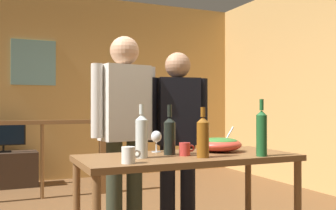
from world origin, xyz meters
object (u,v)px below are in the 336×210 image
(wine_bottle_dark, at_px, (170,135))
(wine_bottle_amber, at_px, (203,136))
(wine_bottle_clear, at_px, (142,135))
(person_standing_right, at_px, (178,130))
(wine_bottle_green, at_px, (262,132))
(stair_railing, at_px, (21,147))
(person_standing_left, at_px, (124,122))
(mug_red, at_px, (185,149))
(flat_screen_tv, at_px, (4,135))
(wine_glass, at_px, (156,138))
(framed_picture, at_px, (34,63))
(tv_console, at_px, (3,170))
(salad_bowl, at_px, (219,144))
(serving_table, at_px, (188,168))
(mug_white, at_px, (129,155))

(wine_bottle_dark, bearing_deg, wine_bottle_amber, -58.62)
(wine_bottle_clear, height_order, person_standing_right, person_standing_right)
(wine_bottle_green, bearing_deg, wine_bottle_clear, 162.80)
(wine_bottle_green, bearing_deg, wine_bottle_dark, 148.60)
(stair_railing, xyz_separation_m, person_standing_left, (0.68, -1.97, 0.35))
(wine_bottle_amber, height_order, mug_red, wine_bottle_amber)
(wine_bottle_clear, height_order, mug_red, wine_bottle_clear)
(wine_bottle_clear, bearing_deg, person_standing_right, 50.07)
(flat_screen_tv, height_order, wine_glass, wine_glass)
(wine_bottle_clear, xyz_separation_m, person_standing_left, (0.10, 0.69, 0.06))
(flat_screen_tv, relative_size, person_standing_left, 0.34)
(framed_picture, height_order, wine_bottle_dark, framed_picture)
(flat_screen_tv, relative_size, wine_bottle_dark, 1.70)
(wine_bottle_green, bearing_deg, tv_console, 111.60)
(stair_railing, bearing_deg, wine_bottle_dark, -72.58)
(salad_bowl, relative_size, wine_glass, 2.12)
(wine_glass, xyz_separation_m, wine_bottle_dark, (0.03, -0.17, 0.03))
(wine_glass, bearing_deg, flat_screen_tv, 106.24)
(framed_picture, height_order, serving_table, framed_picture)
(wine_bottle_clear, bearing_deg, tv_console, 101.92)
(flat_screen_tv, height_order, mug_red, flat_screen_tv)
(stair_railing, xyz_separation_m, wine_bottle_clear, (0.58, -2.66, 0.30))
(wine_glass, distance_m, wine_bottle_amber, 0.42)
(tv_console, distance_m, wine_glass, 3.51)
(wine_glass, bearing_deg, mug_white, -128.05)
(framed_picture, xyz_separation_m, person_standing_right, (0.91, -3.17, -0.86))
(salad_bowl, xyz_separation_m, wine_bottle_clear, (-0.63, -0.11, 0.09))
(stair_railing, relative_size, serving_table, 2.14)
(wine_glass, bearing_deg, person_standing_right, 49.38)
(wine_glass, bearing_deg, tv_console, 106.10)
(wine_bottle_amber, height_order, wine_bottle_green, wine_bottle_green)
(wine_bottle_clear, bearing_deg, wine_glass, 51.29)
(wine_bottle_clear, distance_m, wine_bottle_dark, 0.25)
(wine_bottle_clear, height_order, mug_white, wine_bottle_clear)
(framed_picture, bearing_deg, flat_screen_tv, -142.64)
(framed_picture, distance_m, salad_bowl, 3.98)
(wine_bottle_dark, distance_m, person_standing_right, 0.70)
(tv_console, distance_m, mug_red, 3.77)
(wine_bottle_amber, distance_m, wine_bottle_green, 0.40)
(wine_bottle_dark, relative_size, person_standing_left, 0.20)
(stair_railing, bearing_deg, wine_bottle_clear, -77.78)
(framed_picture, xyz_separation_m, stair_railing, (-0.24, -1.20, -1.14))
(wine_bottle_amber, bearing_deg, wine_bottle_dark, 121.38)
(wine_bottle_green, bearing_deg, stair_railing, 114.66)
(tv_console, distance_m, salad_bowl, 3.77)
(stair_railing, relative_size, salad_bowl, 9.65)
(mug_white, relative_size, person_standing_left, 0.07)
(serving_table, distance_m, person_standing_right, 0.74)
(serving_table, bearing_deg, person_standing_left, 109.64)
(serving_table, distance_m, mug_white, 0.55)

